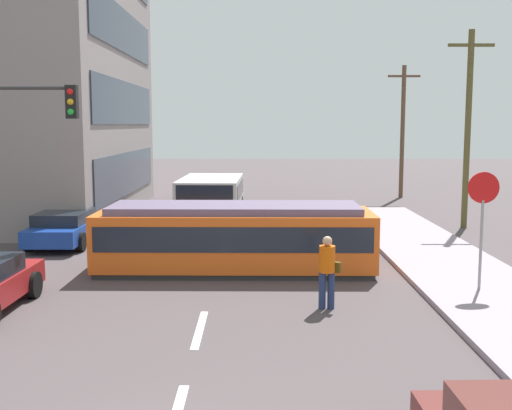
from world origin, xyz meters
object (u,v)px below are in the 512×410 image
at_px(utility_pole_far, 405,129).
at_px(parked_sedan_far, 68,226).
at_px(pedestrian_crossing, 329,268).
at_px(city_bus, 213,196).
at_px(stop_sign, 485,206).
at_px(utility_pole_mid, 470,126).
at_px(traffic_light_mast, 20,144).
at_px(streetcar_tram, 237,237).

bearing_deg(utility_pole_far, parked_sedan_far, -136.45).
xyz_separation_m(pedestrian_crossing, utility_pole_far, (6.68, 21.90, 2.95)).
height_order(pedestrian_crossing, parked_sedan_far, pedestrian_crossing).
distance_m(city_bus, parked_sedan_far, 7.10).
height_order(pedestrian_crossing, stop_sign, stop_sign).
bearing_deg(parked_sedan_far, utility_pole_far, 43.55).
bearing_deg(stop_sign, utility_pole_mid, 73.79).
distance_m(city_bus, stop_sign, 14.03).
relative_size(city_bus, pedestrian_crossing, 3.10).
height_order(parked_sedan_far, stop_sign, stop_sign).
bearing_deg(traffic_light_mast, utility_pole_mid, 31.99).
height_order(streetcar_tram, stop_sign, stop_sign).
relative_size(streetcar_tram, parked_sedan_far, 1.78).
height_order(streetcar_tram, parked_sedan_far, streetcar_tram).
relative_size(city_bus, stop_sign, 1.79).
height_order(traffic_light_mast, utility_pole_mid, utility_pole_mid).
distance_m(city_bus, utility_pole_mid, 10.93).
height_order(city_bus, utility_pole_mid, utility_pole_mid).
bearing_deg(utility_pole_mid, parked_sedan_far, -166.81).
bearing_deg(utility_pole_mid, streetcar_tram, -140.28).
bearing_deg(streetcar_tram, utility_pole_mid, 39.72).
xyz_separation_m(streetcar_tram, city_bus, (-1.34, 9.28, 0.09)).
relative_size(city_bus, parked_sedan_far, 1.18).
relative_size(pedestrian_crossing, utility_pole_mid, 0.21).
bearing_deg(stop_sign, city_bus, 122.06).
height_order(streetcar_tram, pedestrian_crossing, streetcar_tram).
bearing_deg(utility_pole_mid, pedestrian_crossing, -121.14).
xyz_separation_m(parked_sedan_far, utility_pole_far, (14.90, 14.16, 3.27)).
bearing_deg(parked_sedan_far, city_bus, 48.71).
distance_m(pedestrian_crossing, parked_sedan_far, 11.29).
bearing_deg(utility_pole_far, utility_pole_mid, -89.34).
relative_size(pedestrian_crossing, traffic_light_mast, 0.32).
bearing_deg(streetcar_tram, stop_sign, -22.88).
bearing_deg(city_bus, utility_pole_far, 40.85).
bearing_deg(stop_sign, utility_pole_far, 82.29).
relative_size(city_bus, utility_pole_mid, 0.66).
bearing_deg(pedestrian_crossing, traffic_light_mast, 163.92).
bearing_deg(stop_sign, streetcar_tram, 157.12).
bearing_deg(utility_pole_far, pedestrian_crossing, -106.96).
height_order(utility_pole_mid, utility_pole_far, utility_pole_mid).
height_order(city_bus, pedestrian_crossing, city_bus).
relative_size(city_bus, traffic_light_mast, 0.98).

